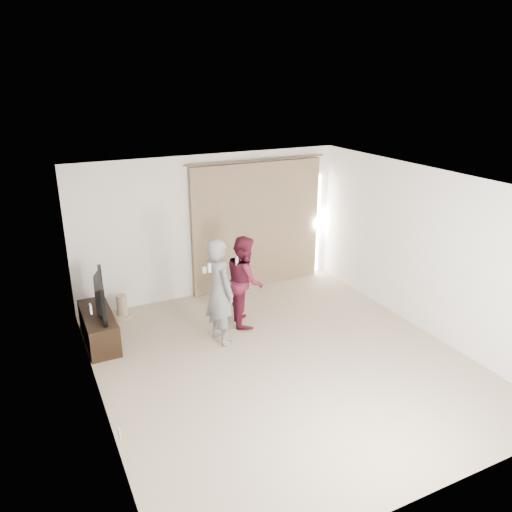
{
  "coord_description": "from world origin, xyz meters",
  "views": [
    {
      "loc": [
        -3.07,
        -5.43,
        3.89
      ],
      "look_at": [
        0.15,
        1.2,
        1.2
      ],
      "focal_mm": 35.0,
      "sensor_mm": 36.0,
      "label": 1
    }
  ],
  "objects_px": {
    "tv_console": "(99,327)",
    "person_man": "(219,291)",
    "tv": "(95,295)",
    "person_woman": "(245,280)"
  },
  "relations": [
    {
      "from": "tv_console",
      "to": "person_woman",
      "type": "relative_size",
      "value": 0.84
    },
    {
      "from": "tv",
      "to": "person_man",
      "type": "height_order",
      "value": "person_man"
    },
    {
      "from": "tv_console",
      "to": "tv",
      "type": "relative_size",
      "value": 1.21
    },
    {
      "from": "person_man",
      "to": "tv",
      "type": "bearing_deg",
      "value": 155.18
    },
    {
      "from": "tv_console",
      "to": "person_man",
      "type": "bearing_deg",
      "value": -24.82
    },
    {
      "from": "tv_console",
      "to": "person_man",
      "type": "distance_m",
      "value": 1.95
    },
    {
      "from": "tv",
      "to": "person_woman",
      "type": "xyz_separation_m",
      "value": [
        2.29,
        -0.39,
        -0.03
      ]
    },
    {
      "from": "person_woman",
      "to": "tv_console",
      "type": "bearing_deg",
      "value": 170.31
    },
    {
      "from": "person_man",
      "to": "person_woman",
      "type": "distance_m",
      "value": 0.72
    },
    {
      "from": "tv_console",
      "to": "person_woman",
      "type": "distance_m",
      "value": 2.38
    }
  ]
}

